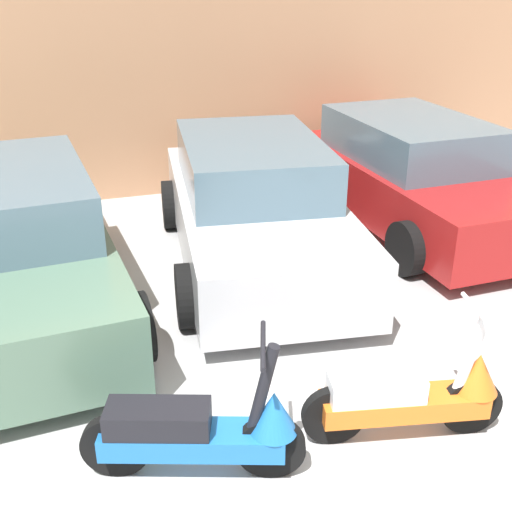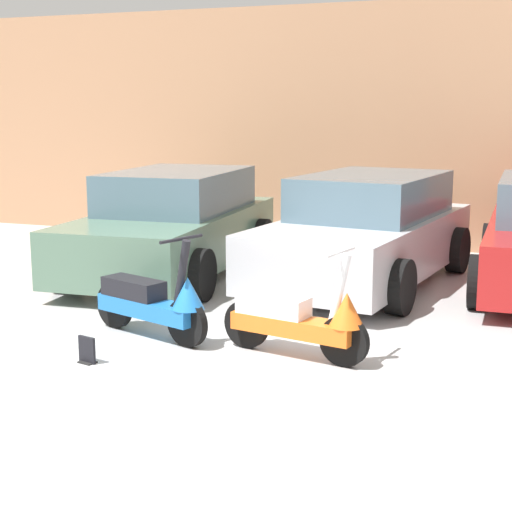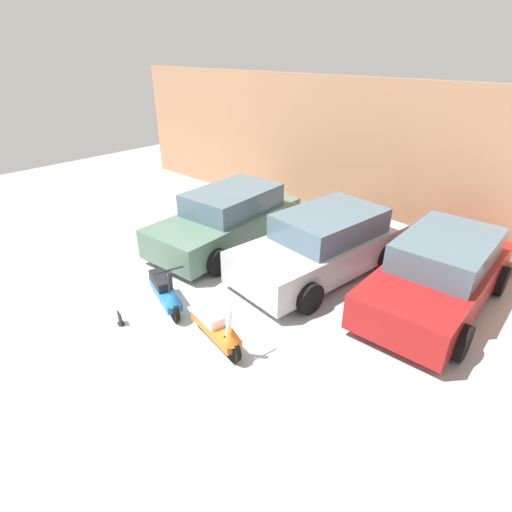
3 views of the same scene
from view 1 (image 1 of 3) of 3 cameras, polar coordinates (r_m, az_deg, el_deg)
name	(u,v)px [view 1 (image 1 of 3)]	position (r m, az deg, el deg)	size (l,w,h in m)	color
wall_back	(156,60)	(10.12, -8.92, 16.80)	(19.60, 0.12, 4.15)	tan
scooter_front_left	(202,430)	(4.71, -4.80, -15.16)	(1.56, 0.80, 1.13)	black
scooter_front_right	(413,394)	(5.18, 13.80, -11.84)	(1.57, 0.66, 1.11)	black
car_rear_left	(13,248)	(7.11, -20.78, 0.70)	(2.36, 4.52, 1.50)	#51705B
car_rear_center	(255,206)	(7.79, -0.11, 4.43)	(2.56, 4.60, 1.49)	#B7B7BC
car_rear_right	(415,175)	(9.26, 13.91, 6.97)	(2.19, 4.40, 1.48)	maroon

